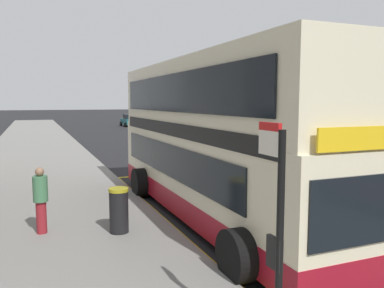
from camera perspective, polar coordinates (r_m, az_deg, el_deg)
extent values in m
plane|color=black|center=(34.78, -10.23, 0.73)|extent=(260.00, 260.00, 0.00)
cube|color=gray|center=(34.02, -21.84, 0.38)|extent=(6.00, 76.00, 0.14)
cube|color=beige|center=(11.08, 3.38, -3.76)|extent=(2.49, 10.81, 2.30)
cube|color=beige|center=(10.91, 3.45, 7.17)|extent=(2.47, 10.60, 1.90)
cube|color=maroon|center=(11.26, 3.35, -8.02)|extent=(2.51, 10.83, 0.60)
cube|color=black|center=(10.94, 3.41, 2.29)|extent=(2.52, 9.95, 0.36)
cube|color=black|center=(10.92, -3.54, -2.31)|extent=(0.04, 8.65, 0.90)
cube|color=black|center=(10.43, -2.89, 7.49)|extent=(0.04, 9.51, 1.00)
cube|color=black|center=(6.67, 24.21, -8.81)|extent=(2.19, 0.04, 1.10)
cube|color=yellow|center=(6.49, 24.64, 0.81)|extent=(2.00, 0.04, 0.36)
cylinder|color=black|center=(7.38, 7.17, -15.86)|extent=(0.56, 1.00, 1.00)
cylinder|color=black|center=(8.93, 22.67, -12.33)|extent=(0.56, 1.00, 1.00)
cylinder|color=black|center=(13.54, -7.30, -5.63)|extent=(0.56, 1.00, 1.00)
cylinder|color=black|center=(14.44, 3.04, -4.84)|extent=(0.56, 1.00, 1.00)
cube|color=gold|center=(10.57, -3.26, -11.76)|extent=(0.16, 14.12, 0.01)
cube|color=gold|center=(11.79, 10.40, -9.94)|extent=(0.16, 14.12, 0.01)
cube|color=gold|center=(17.46, -6.22, -4.58)|extent=(3.06, 0.16, 0.01)
cylinder|color=black|center=(4.88, 12.70, -14.60)|extent=(0.09, 0.09, 2.81)
cube|color=silver|center=(4.81, 11.31, 0.14)|extent=(0.05, 0.42, 0.30)
cube|color=red|center=(4.79, 11.36, 2.52)|extent=(0.05, 0.42, 0.10)
cube|color=black|center=(5.00, 11.99, -15.37)|extent=(0.06, 0.28, 0.40)
cube|color=silver|center=(24.02, 2.05, -0.02)|extent=(1.76, 4.20, 0.72)
cube|color=black|center=(23.87, 2.16, 1.54)|extent=(1.52, 1.90, 0.60)
cylinder|color=black|center=(24.90, -1.14, -0.63)|extent=(0.22, 0.60, 0.60)
cylinder|color=black|center=(25.63, 2.76, -0.44)|extent=(0.22, 0.60, 0.60)
cylinder|color=black|center=(22.51, 1.24, -1.36)|extent=(0.22, 0.60, 0.60)
cylinder|color=black|center=(23.31, 5.46, -1.12)|extent=(0.22, 0.60, 0.60)
cube|color=#196066|center=(52.51, -9.07, 3.30)|extent=(1.76, 4.20, 0.72)
cube|color=black|center=(52.38, -9.06, 4.01)|extent=(1.52, 1.90, 0.60)
cylinder|color=black|center=(53.59, -10.36, 2.94)|extent=(0.22, 0.60, 0.60)
cylinder|color=black|center=(54.01, -8.42, 3.00)|extent=(0.22, 0.60, 0.60)
cylinder|color=black|center=(51.05, -9.75, 2.80)|extent=(0.22, 0.60, 0.60)
cylinder|color=black|center=(51.49, -7.72, 2.86)|extent=(0.22, 0.60, 0.60)
cylinder|color=maroon|center=(10.09, -21.17, -9.97)|extent=(0.24, 0.24, 0.77)
cylinder|color=#3F724C|center=(9.93, -21.33, -6.13)|extent=(0.34, 0.34, 0.61)
sphere|color=#8C664C|center=(9.85, -21.43, -3.80)|extent=(0.21, 0.21, 0.21)
cylinder|color=black|center=(9.62, -10.65, -9.75)|extent=(0.45, 0.45, 1.00)
cylinder|color=#A5991E|center=(9.48, -10.72, -6.61)|extent=(0.48, 0.48, 0.08)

